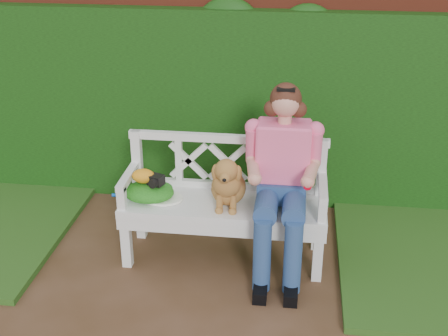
# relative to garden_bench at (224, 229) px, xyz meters

# --- Properties ---
(ground) EXTENTS (60.00, 60.00, 0.00)m
(ground) POSITION_rel_garden_bench_xyz_m (-0.23, -0.69, -0.24)
(ground) COLOR #442B17
(brick_wall) EXTENTS (10.00, 0.30, 2.20)m
(brick_wall) POSITION_rel_garden_bench_xyz_m (-0.23, 1.21, 0.86)
(brick_wall) COLOR maroon
(brick_wall) RESTS_ON ground
(ivy_hedge) EXTENTS (10.00, 0.18, 1.70)m
(ivy_hedge) POSITION_rel_garden_bench_xyz_m (-0.23, 0.99, 0.61)
(ivy_hedge) COLOR #1A5813
(ivy_hedge) RESTS_ON ground
(garden_bench) EXTENTS (1.61, 0.67, 0.48)m
(garden_bench) POSITION_rel_garden_bench_xyz_m (0.00, 0.00, 0.00)
(garden_bench) COLOR white
(garden_bench) RESTS_ON ground
(seated_woman) EXTENTS (0.60, 0.78, 1.35)m
(seated_woman) POSITION_rel_garden_bench_xyz_m (0.42, -0.02, 0.44)
(seated_woman) COLOR red
(seated_woman) RESTS_ON ground
(dog) EXTENTS (0.28, 0.38, 0.41)m
(dog) POSITION_rel_garden_bench_xyz_m (0.04, -0.05, 0.44)
(dog) COLOR #A26321
(dog) RESTS_ON garden_bench
(tennis_racket) EXTENTS (0.60, 0.36, 0.03)m
(tennis_racket) POSITION_rel_garden_bench_xyz_m (-0.48, -0.03, 0.25)
(tennis_racket) COLOR silver
(tennis_racket) RESTS_ON garden_bench
(green_bag) EXTENTS (0.38, 0.30, 0.13)m
(green_bag) POSITION_rel_garden_bench_xyz_m (-0.56, -0.04, 0.30)
(green_bag) COLOR #2F8D3C
(green_bag) RESTS_ON garden_bench
(camera_item) EXTENTS (0.13, 0.12, 0.07)m
(camera_item) POSITION_rel_garden_bench_xyz_m (-0.50, -0.04, 0.40)
(camera_item) COLOR black
(camera_item) RESTS_ON green_bag
(baseball_glove) EXTENTS (0.20, 0.17, 0.11)m
(baseball_glove) POSITION_rel_garden_bench_xyz_m (-0.59, -0.02, 0.42)
(baseball_glove) COLOR orange
(baseball_glove) RESTS_ON green_bag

